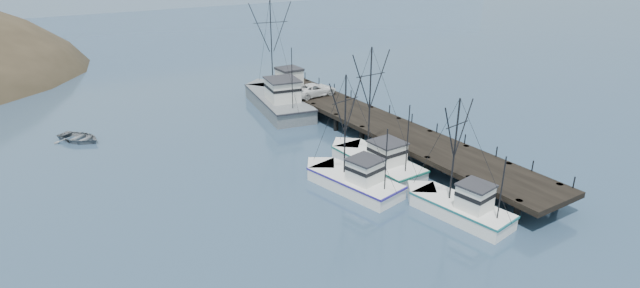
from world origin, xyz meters
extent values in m
plane|color=navy|center=(0.00, 0.00, 0.00)|extent=(400.00, 400.00, 0.00)
cube|color=black|center=(14.00, 16.00, 1.75)|extent=(6.00, 44.00, 0.50)
cylinder|color=black|center=(11.40, -4.00, 1.00)|extent=(0.56, 0.56, 2.00)
cylinder|color=black|center=(16.60, -4.00, 1.00)|extent=(0.56, 0.56, 2.00)
cylinder|color=black|center=(11.40, 1.00, 1.00)|extent=(0.56, 0.56, 2.00)
cylinder|color=black|center=(16.60, 1.00, 1.00)|extent=(0.56, 0.56, 2.00)
cylinder|color=black|center=(11.40, 6.00, 1.00)|extent=(0.56, 0.56, 2.00)
cylinder|color=black|center=(16.60, 6.00, 1.00)|extent=(0.56, 0.56, 2.00)
cylinder|color=black|center=(11.40, 11.00, 1.00)|extent=(0.56, 0.56, 2.00)
cylinder|color=black|center=(16.60, 11.00, 1.00)|extent=(0.56, 0.56, 2.00)
cylinder|color=black|center=(11.40, 16.00, 1.00)|extent=(0.56, 0.56, 2.00)
cylinder|color=black|center=(16.60, 16.00, 1.00)|extent=(0.56, 0.56, 2.00)
cylinder|color=black|center=(11.40, 21.00, 1.00)|extent=(0.56, 0.56, 2.00)
cylinder|color=black|center=(16.60, 21.00, 1.00)|extent=(0.56, 0.56, 2.00)
cylinder|color=black|center=(11.40, 26.00, 1.00)|extent=(0.56, 0.56, 2.00)
cylinder|color=black|center=(16.60, 26.00, 1.00)|extent=(0.56, 0.56, 2.00)
cylinder|color=black|center=(11.40, 31.00, 1.00)|extent=(0.56, 0.56, 2.00)
cylinder|color=black|center=(16.60, 31.00, 1.00)|extent=(0.56, 0.56, 2.00)
cylinder|color=black|center=(11.40, 36.00, 1.00)|extent=(0.56, 0.56, 2.00)
cylinder|color=black|center=(16.60, 36.00, 1.00)|extent=(0.56, 0.56, 2.00)
cube|color=#9EB2C6|center=(10.00, 170.00, 0.00)|extent=(360.00, 40.00, 26.00)
cube|color=white|center=(-20.46, 65.01, 0.30)|extent=(1.00, 3.50, 0.90)
cylinder|color=black|center=(-20.46, 65.01, 3.20)|extent=(0.08, 0.08, 6.00)
cube|color=white|center=(8.44, -1.05, 0.45)|extent=(4.23, 8.30, 1.60)
cube|color=white|center=(7.85, 2.87, 0.45)|extent=(3.06, 3.06, 1.60)
cube|color=#185D63|center=(8.44, -1.05, 1.15)|extent=(4.32, 8.51, 0.18)
cube|color=silver|center=(8.59, -2.06, 2.20)|extent=(2.47, 2.53, 1.90)
cube|color=#26262B|center=(8.59, -2.06, 3.23)|extent=(2.69, 2.76, 0.16)
cylinder|color=black|center=(8.26, 0.15, 5.45)|extent=(0.14, 0.14, 8.40)
cylinder|color=black|center=(8.89, -4.07, 3.77)|extent=(0.10, 0.10, 5.04)
cube|color=white|center=(4.21, 7.50, 0.45)|extent=(5.12, 9.16, 1.60)
cube|color=white|center=(3.35, 11.73, 0.45)|extent=(3.42, 3.42, 1.60)
cube|color=navy|center=(4.21, 7.50, 1.15)|extent=(5.23, 9.39, 0.18)
cube|color=silver|center=(4.43, 6.41, 2.20)|extent=(2.87, 2.87, 1.90)
cube|color=#26262B|center=(4.43, 6.41, 3.23)|extent=(3.12, 3.13, 0.16)
cylinder|color=black|center=(3.95, 8.80, 5.73)|extent=(0.14, 0.14, 8.96)
cylinder|color=black|center=(4.87, 4.24, 3.94)|extent=(0.10, 0.10, 5.38)
cube|color=white|center=(8.58, 9.73, 0.45)|extent=(4.15, 9.91, 1.60)
cube|color=white|center=(8.38, 14.61, 0.45)|extent=(3.76, 3.76, 1.60)
cube|color=#186052|center=(8.58, 9.73, 1.15)|extent=(4.24, 10.17, 0.18)
cube|color=silver|center=(8.63, 8.48, 2.20)|extent=(2.74, 2.86, 1.90)
cube|color=#26262B|center=(8.63, 8.48, 3.23)|extent=(2.97, 3.12, 0.16)
cylinder|color=black|center=(8.52, 11.23, 6.47)|extent=(0.14, 0.14, 10.44)
cylinder|color=black|center=(8.73, 5.97, 4.38)|extent=(0.10, 0.10, 6.26)
cube|color=slate|center=(9.55, 31.71, 0.75)|extent=(7.71, 15.47, 2.20)
cube|color=slate|center=(10.88, 38.98, 0.75)|extent=(5.05, 5.05, 2.20)
cube|color=#222227|center=(9.55, 31.71, 1.75)|extent=(7.88, 15.86, 0.18)
cube|color=silver|center=(9.21, 29.85, 3.15)|extent=(4.28, 4.75, 2.60)
cube|color=#26262B|center=(9.21, 29.85, 4.53)|extent=(4.65, 5.18, 0.16)
cylinder|color=black|center=(9.96, 33.95, 7.98)|extent=(0.14, 0.14, 12.26)
cylinder|color=black|center=(8.52, 26.12, 5.53)|extent=(0.10, 0.10, 7.36)
cube|color=silver|center=(12.50, 33.93, 3.25)|extent=(2.80, 3.00, 2.50)
cube|color=#26262B|center=(12.50, 33.93, 4.65)|extent=(3.00, 3.20, 0.30)
imported|color=white|center=(13.41, 28.85, 2.81)|extent=(5.92, 2.94, 1.61)
imported|color=slate|center=(-14.56, 33.62, 0.00)|extent=(6.12, 6.54, 1.10)
camera|label=1|loc=(-19.91, -24.34, 20.29)|focal=28.00mm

